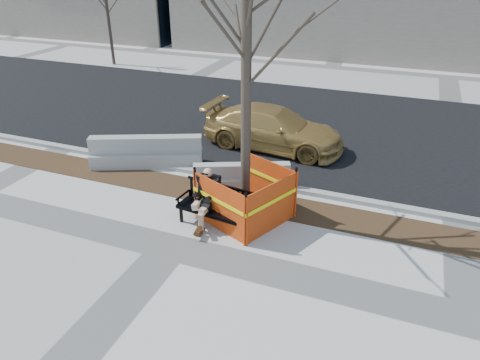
# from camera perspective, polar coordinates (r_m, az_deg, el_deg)

# --- Properties ---
(ground) EXTENTS (120.00, 120.00, 0.00)m
(ground) POSITION_cam_1_polar(r_m,az_deg,el_deg) (10.27, -8.82, -8.45)
(ground) COLOR beige
(ground) RESTS_ON ground
(mulch_strip) EXTENTS (40.00, 1.20, 0.02)m
(mulch_strip) POSITION_cam_1_polar(r_m,az_deg,el_deg) (12.20, -2.87, -1.82)
(mulch_strip) COLOR #47301C
(mulch_strip) RESTS_ON ground
(asphalt_street) EXTENTS (60.00, 10.40, 0.01)m
(asphalt_street) POSITION_cam_1_polar(r_m,az_deg,el_deg) (17.53, 5.45, 7.45)
(asphalt_street) COLOR black
(asphalt_street) RESTS_ON ground
(curb) EXTENTS (60.00, 0.25, 0.12)m
(curb) POSITION_cam_1_polar(r_m,az_deg,el_deg) (12.94, -1.17, 0.30)
(curb) COLOR #9E9B93
(curb) RESTS_ON ground
(bench) EXTENTS (1.97, 0.89, 1.01)m
(bench) POSITION_cam_1_polar(r_m,az_deg,el_deg) (10.88, -3.13, -5.85)
(bench) COLOR black
(bench) RESTS_ON ground
(seated_man) EXTENTS (0.72, 1.07, 1.41)m
(seated_man) POSITION_cam_1_polar(r_m,az_deg,el_deg) (11.03, -4.18, -5.36)
(seated_man) COLOR black
(seated_man) RESTS_ON ground
(tree_fence) EXTENTS (3.62, 3.62, 6.85)m
(tree_fence) POSITION_cam_1_polar(r_m,az_deg,el_deg) (11.21, 0.68, -4.71)
(tree_fence) COLOR #FF5614
(tree_fence) RESTS_ON ground
(sedan) EXTENTS (4.84, 2.24, 1.37)m
(sedan) POSITION_cam_1_polar(r_m,az_deg,el_deg) (15.18, 4.21, 4.23)
(sedan) COLOR #A7813D
(sedan) RESTS_ON ground
(jersey_barrier_left) EXTENTS (3.38, 1.98, 0.97)m
(jersey_barrier_left) POSITION_cam_1_polar(r_m,az_deg,el_deg) (14.11, -11.73, 1.84)
(jersey_barrier_left) COLOR #9C9A92
(jersey_barrier_left) RESTS_ON ground
(jersey_barrier_right) EXTENTS (2.66, 1.55, 0.76)m
(jersey_barrier_right) POSITION_cam_1_polar(r_m,az_deg,el_deg) (12.50, 0.21, -1.06)
(jersey_barrier_right) COLOR #A6A39B
(jersey_barrier_right) RESTS_ON ground
(far_tree_left) EXTENTS (2.49, 2.49, 5.37)m
(far_tree_left) POSITION_cam_1_polar(r_m,az_deg,el_deg) (27.90, -15.84, 14.11)
(far_tree_left) COLOR #4A3A2F
(far_tree_left) RESTS_ON ground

